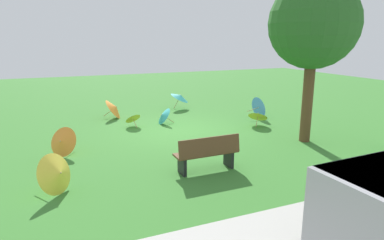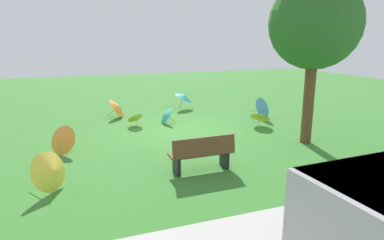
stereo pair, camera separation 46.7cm
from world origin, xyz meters
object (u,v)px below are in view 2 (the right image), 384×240
object	(u,v)px
parasol_yellow_3	(135,117)
parasol_teal_1	(184,97)
parasol_teal_0	(165,115)
parasol_orange_1	(61,140)
park_bench	(202,153)
parasol_yellow_0	(260,116)
parasol_orange_2	(118,107)
parasol_blue_2	(264,108)
shade_tree	(315,25)
parasol_yellow_2	(51,171)

from	to	relation	value
parasol_yellow_3	parasol_teal_1	world-z (taller)	parasol_teal_1
parasol_teal_0	parasol_orange_1	bearing A→B (deg)	32.42
park_bench	parasol_yellow_0	xyz separation A→B (m)	(-3.63, -3.25, -0.06)
parasol_yellow_0	parasol_orange_2	bearing A→B (deg)	-35.48
parasol_yellow_0	parasol_orange_1	bearing A→B (deg)	5.61
parasol_blue_2	parasol_teal_1	world-z (taller)	parasol_blue_2
shade_tree	parasol_teal_0	world-z (taller)	shade_tree
shade_tree	parasol_yellow_3	bearing A→B (deg)	-39.90
parasol_yellow_3	parasol_blue_2	distance (m)	5.21
parasol_yellow_2	parasol_blue_2	distance (m)	8.95
park_bench	parasol_yellow_2	size ratio (longest dim) A/B	1.70
parasol_orange_2	parasol_yellow_3	bearing A→B (deg)	101.90
parasol_blue_2	parasol_orange_1	bearing A→B (deg)	12.91
parasol_teal_0	parasol_yellow_3	bearing A→B (deg)	-0.90
parasol_yellow_2	parasol_blue_2	world-z (taller)	same
parasol_orange_2	parasol_yellow_0	bearing A→B (deg)	144.52
shade_tree	parasol_orange_2	world-z (taller)	shade_tree
parasol_yellow_2	parasol_teal_1	distance (m)	9.04
parasol_yellow_2	parasol_teal_0	world-z (taller)	parasol_yellow_2
parasol_teal_1	parasol_yellow_2	bearing A→B (deg)	52.69
shade_tree	parasol_teal_1	world-z (taller)	shade_tree
shade_tree	parasol_yellow_2	distance (m)	8.04
shade_tree	parasol_orange_1	world-z (taller)	shade_tree
parasol_orange_1	parasol_yellow_2	bearing A→B (deg)	85.83
parasol_yellow_2	parasol_orange_2	distance (m)	6.91
parasol_teal_0	parasol_orange_2	world-z (taller)	parasol_orange_2
park_bench	parasol_teal_0	size ratio (longest dim) A/B	2.21
parasol_teal_0	parasol_teal_1	world-z (taller)	parasol_teal_1
parasol_yellow_0	parasol_yellow_3	bearing A→B (deg)	-21.28
parasol_yellow_0	parasol_yellow_2	distance (m)	7.72
park_bench	parasol_yellow_0	bearing A→B (deg)	-138.17
parasol_yellow_0	parasol_teal_0	size ratio (longest dim) A/B	1.35
parasol_yellow_2	parasol_orange_2	size ratio (longest dim) A/B	0.88
parasol_yellow_0	parasol_yellow_2	bearing A→B (deg)	24.16
shade_tree	parasol_orange_1	distance (m)	7.97
parasol_orange_1	parasol_blue_2	xyz separation A→B (m)	(-7.69, -1.76, 0.04)
parasol_blue_2	parasol_yellow_2	bearing A→B (deg)	28.34
parasol_orange_2	parasol_teal_1	world-z (taller)	parasol_teal_1
parasol_orange_2	shade_tree	bearing A→B (deg)	132.05
park_bench	parasol_blue_2	bearing A→B (deg)	-135.82
shade_tree	parasol_yellow_0	size ratio (longest dim) A/B	5.03
park_bench	parasol_blue_2	xyz separation A→B (m)	(-4.47, -4.34, -0.01)
park_bench	parasol_orange_1	bearing A→B (deg)	-38.61
parasol_yellow_3	parasol_orange_2	xyz separation A→B (m)	(0.35, -1.65, 0.08)
shade_tree	parasol_yellow_0	bearing A→B (deg)	-82.17
parasol_teal_1	parasol_orange_2	bearing A→B (deg)	12.49
parasol_yellow_0	parasol_teal_1	xyz separation A→B (m)	(1.56, -4.03, 0.17)
park_bench	parasol_yellow_2	distance (m)	3.41
parasol_yellow_0	parasol_orange_1	distance (m)	6.89
shade_tree	parasol_blue_2	world-z (taller)	shade_tree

